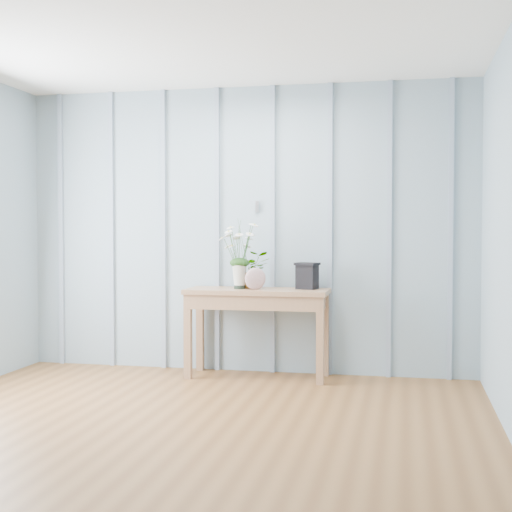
% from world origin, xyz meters
% --- Properties ---
extents(ground, '(4.50, 4.50, 0.00)m').
position_xyz_m(ground, '(0.00, 0.00, 0.00)').
color(ground, brown).
rests_on(ground, ground).
extents(room_shell, '(4.00, 4.50, 2.50)m').
position_xyz_m(room_shell, '(0.00, 0.92, 1.99)').
color(room_shell, '#90A7B4').
rests_on(room_shell, ground).
extents(sideboard, '(1.20, 0.45, 0.75)m').
position_xyz_m(sideboard, '(0.16, 1.99, 0.64)').
color(sideboard, '#946A48').
rests_on(sideboard, ground).
extents(daisy_vase, '(0.40, 0.31, 0.57)m').
position_xyz_m(daisy_vase, '(0.02, 1.97, 1.11)').
color(daisy_vase, black).
rests_on(daisy_vase, sideboard).
extents(spider_plant, '(0.33, 0.31, 0.32)m').
position_xyz_m(spider_plant, '(0.12, 2.05, 0.91)').
color(spider_plant, '#163A11').
rests_on(spider_plant, sideboard).
extents(felt_disc_vessel, '(0.18, 0.14, 0.18)m').
position_xyz_m(felt_disc_vessel, '(0.17, 1.90, 0.84)').
color(felt_disc_vessel, '#934B62').
rests_on(felt_disc_vessel, sideboard).
extents(carved_box, '(0.22, 0.19, 0.22)m').
position_xyz_m(carved_box, '(0.58, 2.06, 0.86)').
color(carved_box, black).
rests_on(carved_box, sideboard).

